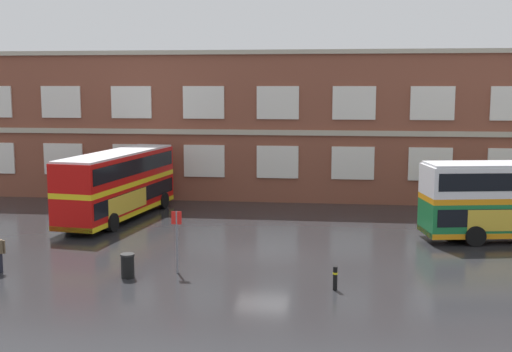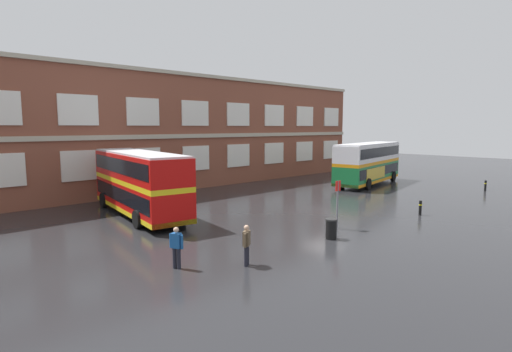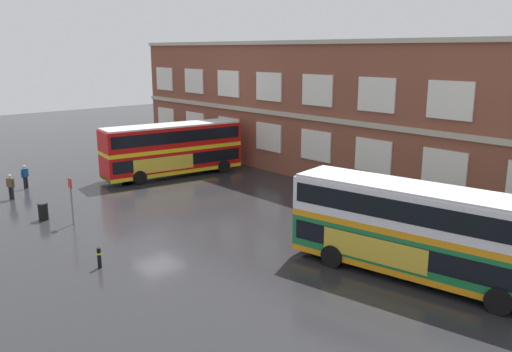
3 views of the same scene
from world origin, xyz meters
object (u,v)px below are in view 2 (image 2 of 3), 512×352
(safety_bollard_east, at_px, (485,186))
(safety_bollard_west, at_px, (420,208))
(waiting_passenger, at_px, (247,243))
(double_decker_middle, at_px, (368,163))
(double_decker_near, at_px, (139,182))
(second_passenger, at_px, (176,246))
(bus_stand_flag, at_px, (338,200))
(station_litter_bin, at_px, (331,229))

(safety_bollard_east, bearing_deg, safety_bollard_west, -178.24)
(waiting_passenger, bearing_deg, safety_bollard_east, -0.47)
(double_decker_middle, distance_m, safety_bollard_west, 14.15)
(double_decker_near, relative_size, double_decker_middle, 1.00)
(second_passenger, xyz_separation_m, bus_stand_flag, (9.93, -0.70, 0.70))
(double_decker_near, distance_m, station_litter_bin, 12.69)
(double_decker_middle, xyz_separation_m, bus_stand_flag, (-16.80, -8.22, -0.51))
(double_decker_middle, bearing_deg, double_decker_near, 173.54)
(double_decker_near, height_order, safety_bollard_east, double_decker_near)
(double_decker_near, distance_m, double_decker_middle, 23.20)
(waiting_passenger, relative_size, safety_bollard_east, 1.79)
(waiting_passenger, xyz_separation_m, station_litter_bin, (5.77, -0.01, -0.41))
(safety_bollard_west, bearing_deg, waiting_passenger, 177.40)
(safety_bollard_west, bearing_deg, station_litter_bin, 175.75)
(double_decker_near, height_order, second_passenger, double_decker_near)
(double_decker_near, xyz_separation_m, double_decker_middle, (23.05, -2.61, 0.00))
(double_decker_near, height_order, double_decker_middle, same)
(second_passenger, bearing_deg, station_litter_bin, -11.85)
(waiting_passenger, height_order, station_litter_bin, waiting_passenger)
(waiting_passenger, height_order, safety_bollard_east, waiting_passenger)
(second_passenger, xyz_separation_m, safety_bollard_east, (30.55, -1.91, -0.44))
(double_decker_middle, relative_size, waiting_passenger, 6.64)
(waiting_passenger, bearing_deg, double_decker_middle, 20.59)
(waiting_passenger, distance_m, safety_bollard_east, 28.30)
(second_passenger, distance_m, safety_bollard_east, 30.61)
(bus_stand_flag, bearing_deg, safety_bollard_west, -13.52)
(double_decker_middle, height_order, safety_bollard_west, double_decker_middle)
(double_decker_near, bearing_deg, second_passenger, -109.95)
(bus_stand_flag, bearing_deg, safety_bollard_east, -3.35)
(safety_bollard_west, bearing_deg, double_decker_middle, 44.51)
(bus_stand_flag, xyz_separation_m, safety_bollard_west, (6.79, -1.63, -1.14))
(double_decker_near, bearing_deg, station_litter_bin, -69.78)
(double_decker_near, bearing_deg, safety_bollard_west, -43.70)
(station_litter_bin, distance_m, safety_bollard_west, 8.71)
(double_decker_near, distance_m, safety_bollard_west, 18.11)
(bus_stand_flag, relative_size, safety_bollard_west, 2.84)
(second_passenger, height_order, safety_bollard_west, second_passenger)
(double_decker_near, bearing_deg, double_decker_middle, -6.46)
(waiting_passenger, height_order, second_passenger, same)
(double_decker_near, distance_m, waiting_passenger, 11.95)
(station_litter_bin, xyz_separation_m, safety_bollard_east, (22.52, -0.22, -0.03))
(waiting_passenger, relative_size, safety_bollard_west, 1.79)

